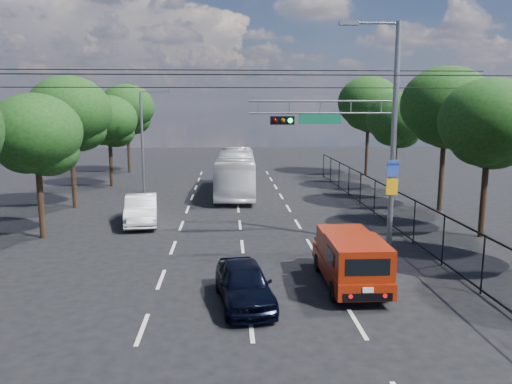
{
  "coord_description": "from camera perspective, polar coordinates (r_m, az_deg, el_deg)",
  "views": [
    {
      "loc": [
        -0.61,
        -13.01,
        6.08
      ],
      "look_at": [
        0.47,
        5.76,
        2.8
      ],
      "focal_mm": 35.0,
      "sensor_mm": 36.0,
      "label": 1
    }
  ],
  "objects": [
    {
      "name": "utility_wires",
      "position": [
        21.89,
        -1.73,
        12.91
      ],
      "size": [
        22.0,
        5.04,
        0.74
      ],
      "color": "black",
      "rests_on": "ground"
    },
    {
      "name": "navy_hatchback",
      "position": [
        15.63,
        -1.36,
        -10.41
      ],
      "size": [
        2.04,
        4.02,
        1.31
      ],
      "primitive_type": "imported",
      "rotation": [
        0.0,
        0.0,
        0.13
      ],
      "color": "black",
      "rests_on": "ground"
    },
    {
      "name": "tree_right_d",
      "position": [
        37.06,
        15.79,
        7.62
      ],
      "size": [
        4.32,
        4.32,
        7.02
      ],
      "color": "black",
      "rests_on": "ground"
    },
    {
      "name": "tree_right_b",
      "position": [
        25.03,
        25.09,
        6.63
      ],
      "size": [
        4.5,
        4.5,
        7.31
      ],
      "color": "black",
      "rests_on": "ground"
    },
    {
      "name": "tree_left_b",
      "position": [
        24.62,
        -23.77,
        5.57
      ],
      "size": [
        4.08,
        4.08,
        6.63
      ],
      "color": "black",
      "rests_on": "ground"
    },
    {
      "name": "white_bus",
      "position": [
        34.74,
        -2.35,
        2.3
      ],
      "size": [
        2.83,
        10.82,
        2.99
      ],
      "primitive_type": "imported",
      "rotation": [
        0.0,
        0.0,
        -0.03
      ],
      "color": "silver",
      "rests_on": "ground"
    },
    {
      "name": "tree_left_d",
      "position": [
        39.06,
        -16.41,
        7.49
      ],
      "size": [
        4.2,
        4.2,
        6.83
      ],
      "color": "black",
      "rests_on": "ground"
    },
    {
      "name": "ground",
      "position": [
        14.37,
        -0.57,
        -15.12
      ],
      "size": [
        120.0,
        120.0,
        0.0
      ],
      "primitive_type": "plane",
      "color": "black",
      "rests_on": "ground"
    },
    {
      "name": "lane_markings",
      "position": [
        27.69,
        -1.95,
        -2.79
      ],
      "size": [
        6.12,
        38.0,
        0.01
      ],
      "color": "beige",
      "rests_on": "ground"
    },
    {
      "name": "tree_left_e",
      "position": [
        46.91,
        -14.5,
        8.91
      ],
      "size": [
        4.92,
        4.92,
        7.99
      ],
      "color": "black",
      "rests_on": "ground"
    },
    {
      "name": "tree_left_c",
      "position": [
        31.41,
        -20.47,
        8.03
      ],
      "size": [
        4.8,
        4.8,
        7.8
      ],
      "color": "black",
      "rests_on": "ground"
    },
    {
      "name": "tree_right_c",
      "position": [
        30.67,
        20.86,
        8.6
      ],
      "size": [
        5.1,
        5.1,
        8.29
      ],
      "color": "black",
      "rests_on": "ground"
    },
    {
      "name": "red_pickup",
      "position": [
        17.33,
        10.71,
        -7.43
      ],
      "size": [
        1.86,
        4.92,
        1.82
      ],
      "color": "black",
      "rests_on": "ground"
    },
    {
      "name": "signal_mast",
      "position": [
        21.83,
        12.49,
        7.46
      ],
      "size": [
        6.43,
        0.39,
        9.5
      ],
      "color": "slate",
      "rests_on": "ground"
    },
    {
      "name": "streetlight_left",
      "position": [
        35.54,
        -12.62,
        6.2
      ],
      "size": [
        2.09,
        0.22,
        7.08
      ],
      "color": "slate",
      "rests_on": "ground"
    },
    {
      "name": "tree_right_e",
      "position": [
        44.74,
        12.75,
        9.46
      ],
      "size": [
        5.28,
        5.28,
        8.58
      ],
      "color": "black",
      "rests_on": "ground"
    },
    {
      "name": "white_van",
      "position": [
        26.54,
        -12.99,
        -1.96
      ],
      "size": [
        2.17,
        4.69,
        1.49
      ],
      "primitive_type": "imported",
      "rotation": [
        0.0,
        0.0,
        0.14
      ],
      "color": "silver",
      "rests_on": "ground"
    },
    {
      "name": "fence_right",
      "position": [
        26.97,
        14.5,
        -1.22
      ],
      "size": [
        0.06,
        34.03,
        2.0
      ],
      "color": "black",
      "rests_on": "ground"
    }
  ]
}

